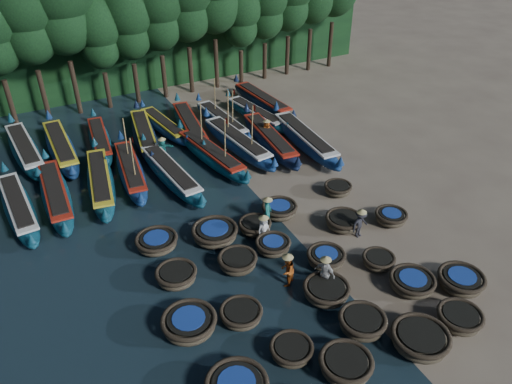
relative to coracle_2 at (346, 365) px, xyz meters
name	(u,v)px	position (x,y,z in m)	size (l,w,h in m)	color
ground	(288,229)	(2.60, 8.61, -0.45)	(120.00, 120.00, 0.00)	#7E725C
foliage_wall	(145,25)	(2.60, 32.11, 4.55)	(40.00, 3.00, 10.00)	black
coracle_2	(346,365)	(0.00, 0.00, 0.00)	(2.18, 2.18, 0.78)	brown
coracle_3	(420,339)	(3.32, -0.36, -0.01)	(2.37, 2.37, 0.78)	brown
coracle_4	(460,318)	(5.57, -0.27, -0.04)	(1.92, 1.92, 0.72)	brown
coracle_6	(291,350)	(-1.42, 1.57, -0.08)	(2.06, 2.06, 0.64)	brown
coracle_7	(362,323)	(1.81, 1.36, 0.01)	(2.01, 2.01, 0.80)	brown
coracle_8	(412,282)	(5.30, 2.27, -0.06)	(2.32, 2.32, 0.68)	brown
coracle_9	(461,280)	(7.30, 1.32, -0.02)	(2.59, 2.59, 0.74)	brown
coracle_10	(189,323)	(-4.48, 4.59, 0.00)	(2.83, 2.83, 0.78)	brown
coracle_11	(241,314)	(-2.35, 4.13, -0.07)	(2.23, 2.23, 0.66)	brown
coracle_12	(326,291)	(1.56, 3.59, -0.04)	(2.56, 2.56, 0.71)	brown
coracle_13	(326,258)	(2.77, 5.40, -0.02)	(2.12, 2.12, 0.74)	brown
coracle_14	(378,260)	(4.93, 4.16, -0.09)	(1.88, 1.88, 0.63)	brown
coracle_15	(176,275)	(-3.97, 7.54, -0.03)	(2.11, 2.11, 0.73)	brown
coracle_16	(238,262)	(-1.09, 7.09, -0.01)	(2.05, 2.05, 0.77)	brown
coracle_17	(273,245)	(1.01, 7.42, -0.06)	(1.82, 1.82, 0.68)	brown
coracle_18	(344,221)	(5.24, 7.40, -0.03)	(2.30, 2.30, 0.73)	brown
coracle_19	(391,217)	(7.74, 6.60, -0.07)	(1.91, 1.91, 0.66)	brown
coracle_20	(157,242)	(-4.01, 10.28, -0.04)	(2.14, 2.14, 0.71)	brown
coracle_21	(215,233)	(-1.18, 9.56, 0.01)	(2.93, 2.93, 0.79)	brown
coracle_22	(255,226)	(0.95, 9.25, -0.07)	(1.92, 1.92, 0.65)	brown
coracle_23	(280,209)	(2.77, 9.87, -0.03)	(2.01, 2.01, 0.73)	brown
coracle_24	(338,189)	(6.85, 10.20, -0.09)	(1.96, 1.96, 0.64)	brown
long_boat_0	(19,207)	(-9.77, 16.43, 0.11)	(2.08, 8.33, 1.47)	#0F4A58
long_boat_1	(56,194)	(-7.79, 16.75, 0.13)	(1.71, 8.63, 1.52)	#0F4A58
long_boat_2	(101,182)	(-5.24, 16.93, 0.13)	(2.73, 8.50, 1.51)	#0F4A58
long_boat_3	(131,170)	(-3.32, 17.43, 0.10)	(2.35, 8.15, 3.48)	navy
long_boat_4	(171,173)	(-1.29, 15.96, 0.13)	(2.30, 8.63, 1.53)	#0F4A58
long_boat_5	(211,154)	(1.78, 16.96, 0.13)	(2.71, 8.47, 3.64)	#0F4A58
long_boat_6	(237,142)	(3.96, 17.62, 0.16)	(2.48, 8.94, 3.82)	navy
long_boat_7	(270,139)	(6.08, 17.05, 0.15)	(2.29, 8.88, 1.57)	#0E1434
long_boat_8	(305,139)	(8.19, 15.97, 0.17)	(2.11, 9.21, 1.62)	navy
long_boat_9	(25,150)	(-8.72, 23.04, 0.15)	(2.31, 8.93, 1.58)	#0F4A58
long_boat_10	(61,147)	(-6.58, 22.32, 0.15)	(1.67, 8.96, 1.58)	navy
long_boat_11	(100,140)	(-4.06, 22.33, 0.07)	(2.11, 7.64, 1.35)	#0F4A58
long_boat_12	(144,134)	(-1.18, 21.71, 0.12)	(2.76, 8.33, 1.48)	#0E1434
long_boat_13	(164,125)	(0.49, 22.54, 0.04)	(2.28, 7.25, 1.29)	navy
long_boat_14	(190,125)	(2.10, 21.58, 0.12)	(2.58, 8.42, 1.50)	#0F4A58
long_boat_15	(222,121)	(4.44, 21.20, 0.09)	(1.96, 7.95, 3.39)	navy
long_boat_16	(256,114)	(7.17, 21.18, 0.06)	(2.57, 7.55, 1.35)	#0F4A58
long_boat_17	(263,101)	(8.71, 22.98, 0.13)	(2.20, 8.57, 1.51)	#0E1434
fisherman_0	(263,228)	(0.97, 8.36, 0.38)	(0.85, 0.68, 1.72)	beige
fisherman_1	(267,211)	(1.76, 9.40, 0.51)	(0.74, 0.74, 1.92)	#17625C
fisherman_2	(287,269)	(0.45, 5.13, 0.44)	(1.03, 1.00, 1.87)	#B14F17
fisherman_3	(360,223)	(5.52, 6.45, 0.39)	(1.12, 0.77, 1.79)	black
fisherman_4	(325,272)	(1.81, 4.16, 0.48)	(0.84, 1.10, 1.93)	beige
fisherman_5	(163,149)	(-0.83, 18.69, 0.36)	(1.47, 0.66, 1.74)	#17625C
fisherman_6	(267,131)	(6.24, 17.78, 0.43)	(0.92, 0.94, 1.83)	#B14F17
tree_3	(22,9)	(-6.50, 28.61, 7.55)	(4.92, 4.92, 11.60)	black
tree_5	(97,31)	(-1.90, 28.61, 5.52)	(3.68, 3.68, 8.68)	black
tree_6	(127,17)	(0.40, 28.61, 6.20)	(4.09, 4.09, 9.65)	black
tree_7	(157,4)	(2.70, 28.61, 6.87)	(4.51, 4.51, 10.63)	black
tree_10	(240,12)	(9.60, 28.61, 5.52)	(3.68, 3.68, 8.68)	black
tree_11	(265,1)	(11.90, 28.61, 6.20)	(4.09, 4.09, 9.65)	black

